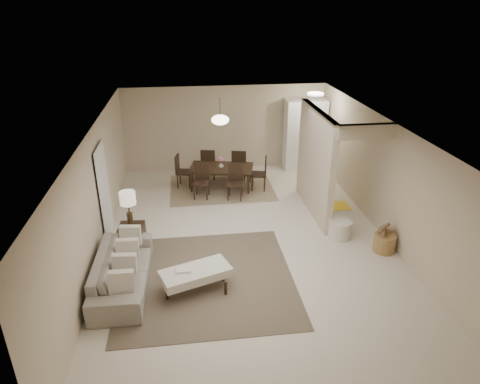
{
  "coord_description": "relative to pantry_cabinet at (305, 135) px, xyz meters",
  "views": [
    {
      "loc": [
        -1.19,
        -7.88,
        4.77
      ],
      "look_at": [
        -0.12,
        0.26,
        1.05
      ],
      "focal_mm": 32.0,
      "sensor_mm": 36.0,
      "label": 1
    }
  ],
  "objects": [
    {
      "name": "yellow_mat",
      "position": [
        0.02,
        -2.75,
        -1.04
      ],
      "size": [
        0.87,
        0.54,
        0.01
      ],
      "primitive_type": "cube",
      "rotation": [
        0.0,
        0.0,
        -0.02
      ],
      "color": "yellow",
      "rests_on": "floor"
    },
    {
      "name": "ceiling",
      "position": [
        -2.35,
        -4.15,
        1.45
      ],
      "size": [
        9.0,
        9.0,
        0.0
      ],
      "primitive_type": "plane",
      "rotation": [
        3.14,
        0.0,
        0.0
      ],
      "color": "white",
      "rests_on": "back_wall"
    },
    {
      "name": "floor",
      "position": [
        -2.35,
        -4.15,
        -1.05
      ],
      "size": [
        9.0,
        9.0,
        0.0
      ],
      "primitive_type": "plane",
      "color": "beige",
      "rests_on": "ground"
    },
    {
      "name": "living_rug",
      "position": [
        -3.3,
        -5.42,
        -1.04
      ],
      "size": [
        3.2,
        3.2,
        0.01
      ],
      "primitive_type": "cube",
      "color": "brown",
      "rests_on": "floor"
    },
    {
      "name": "partition",
      "position": [
        -0.55,
        -2.9,
        0.2
      ],
      "size": [
        0.15,
        2.5,
        2.5
      ],
      "primitive_type": "cube",
      "color": "#C4B494",
      "rests_on": "floor"
    },
    {
      "name": "right_wall",
      "position": [
        0.65,
        -4.15,
        0.2
      ],
      "size": [
        0.0,
        9.0,
        9.0
      ],
      "primitive_type": "plane",
      "rotation": [
        1.57,
        0.0,
        -1.57
      ],
      "color": "#C4B494",
      "rests_on": "floor"
    },
    {
      "name": "table_lamp",
      "position": [
        -4.75,
        -4.17,
        0.06
      ],
      "size": [
        0.32,
        0.32,
        0.76
      ],
      "color": "#44311D",
      "rests_on": "side_table"
    },
    {
      "name": "left_wall",
      "position": [
        -5.35,
        -4.15,
        0.2
      ],
      "size": [
        0.0,
        9.0,
        9.0
      ],
      "primitive_type": "plane",
      "rotation": [
        1.57,
        0.0,
        1.57
      ],
      "color": "#C4B494",
      "rests_on": "floor"
    },
    {
      "name": "wicker_basket",
      "position": [
        0.4,
        -4.91,
        -0.86
      ],
      "size": [
        0.59,
        0.59,
        0.38
      ],
      "primitive_type": "cylinder",
      "rotation": [
        0.0,
        0.0,
        0.42
      ],
      "color": "olive",
      "rests_on": "floor"
    },
    {
      "name": "round_pouf",
      "position": [
        -0.32,
        -4.25,
        -0.85
      ],
      "size": [
        0.51,
        0.51,
        0.4
      ],
      "primitive_type": "cylinder",
      "color": "beige",
      "rests_on": "floor"
    },
    {
      "name": "back_wall",
      "position": [
        -2.35,
        0.35,
        0.2
      ],
      "size": [
        6.0,
        0.0,
        6.0
      ],
      "primitive_type": "plane",
      "rotation": [
        1.57,
        0.0,
        0.0
      ],
      "color": "#C4B494",
      "rests_on": "floor"
    },
    {
      "name": "pantry_cabinet",
      "position": [
        0.0,
        0.0,
        0.0
      ],
      "size": [
        1.2,
        0.55,
        2.1
      ],
      "primitive_type": "cube",
      "color": "white",
      "rests_on": "floor"
    },
    {
      "name": "doorway",
      "position": [
        -5.32,
        -3.55,
        -0.03
      ],
      "size": [
        0.04,
        0.9,
        2.04
      ],
      "primitive_type": "cube",
      "color": "black",
      "rests_on": "floor"
    },
    {
      "name": "dining_rug",
      "position": [
        -2.64,
        -1.24,
        -1.04
      ],
      "size": [
        2.8,
        2.1,
        0.01
      ],
      "primitive_type": "cube",
      "color": "#756048",
      "rests_on": "floor"
    },
    {
      "name": "dining_chairs",
      "position": [
        -2.64,
        -1.24,
        -0.59
      ],
      "size": [
        2.48,
        2.0,
        0.91
      ],
      "color": "black",
      "rests_on": "dining_rug"
    },
    {
      "name": "dining_table",
      "position": [
        -2.64,
        -1.24,
        -0.75
      ],
      "size": [
        1.86,
        1.29,
        0.6
      ],
      "primitive_type": "imported",
      "rotation": [
        0.0,
        0.0,
        -0.21
      ],
      "color": "black",
      "rests_on": "dining_rug"
    },
    {
      "name": "ottoman_bench",
      "position": [
        -3.5,
        -5.72,
        -0.7
      ],
      "size": [
        1.34,
        0.94,
        0.44
      ],
      "rotation": [
        0.0,
        0.0,
        0.34
      ],
      "color": "beige",
      "rests_on": "living_rug"
    },
    {
      "name": "pendant_light",
      "position": [
        -2.64,
        -1.24,
        0.87
      ],
      "size": [
        0.46,
        0.46,
        0.71
      ],
      "color": "#44311D",
      "rests_on": "ceiling"
    },
    {
      "name": "sofa",
      "position": [
        -4.8,
        -5.42,
        -0.72
      ],
      "size": [
        2.27,
        0.93,
        0.66
      ],
      "primitive_type": "imported",
      "rotation": [
        0.0,
        0.0,
        1.55
      ],
      "color": "gray",
      "rests_on": "floor"
    },
    {
      "name": "flush_light",
      "position": [
        -0.05,
        -0.95,
        1.41
      ],
      "size": [
        0.44,
        0.44,
        0.05
      ],
      "primitive_type": "cylinder",
      "color": "white",
      "rests_on": "ceiling"
    },
    {
      "name": "side_table",
      "position": [
        -4.75,
        -4.17,
        -0.77
      ],
      "size": [
        0.54,
        0.54,
        0.55
      ],
      "primitive_type": "cube",
      "rotation": [
        0.0,
        0.0,
        -0.07
      ],
      "color": "black",
      "rests_on": "floor"
    },
    {
      "name": "vase",
      "position": [
        -2.64,
        -1.24,
        -0.38
      ],
      "size": [
        0.16,
        0.16,
        0.14
      ],
      "primitive_type": "imported",
      "rotation": [
        0.0,
        0.0,
        0.24
      ],
      "color": "silver",
      "rests_on": "dining_table"
    }
  ]
}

